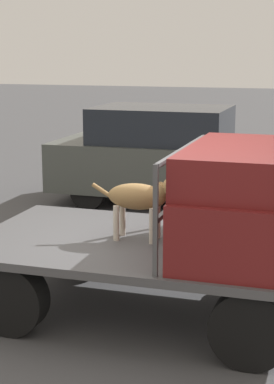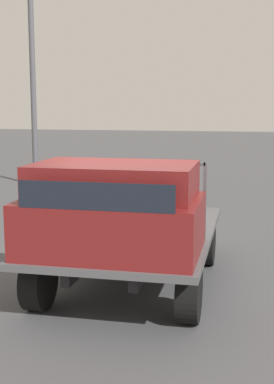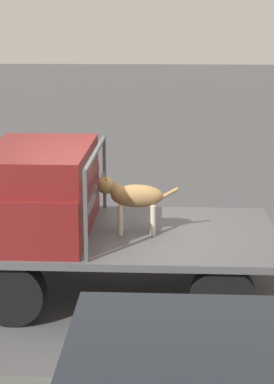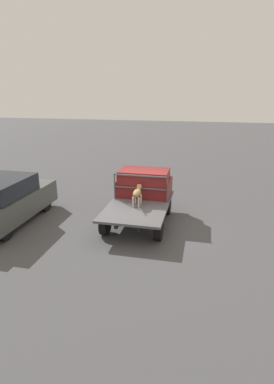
% 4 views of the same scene
% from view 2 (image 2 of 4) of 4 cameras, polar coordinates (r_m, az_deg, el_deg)
% --- Properties ---
extents(ground_plane, '(80.00, 80.00, 0.00)m').
position_cam_2_polar(ground_plane, '(7.29, -0.45, -9.76)').
color(ground_plane, '#474749').
extents(flatbed_truck, '(3.55, 2.09, 0.74)m').
position_cam_2_polar(flatbed_truck, '(7.13, -0.46, -5.59)').
color(flatbed_truck, black).
rests_on(flatbed_truck, ground).
extents(truck_cab, '(1.35, 1.97, 0.99)m').
position_cam_2_polar(truck_cab, '(6.01, -2.59, -1.96)').
color(truck_cab, maroon).
rests_on(truck_cab, flatbed_truck).
extents(truck_headboard, '(0.04, 1.97, 0.95)m').
position_cam_2_polar(truck_headboard, '(6.67, -1.04, 0.59)').
color(truck_headboard, '#4C4C4F').
rests_on(truck_headboard, flatbed_truck).
extents(dog, '(0.97, 0.26, 0.69)m').
position_cam_2_polar(dog, '(7.08, -0.12, -0.47)').
color(dog, beige).
rests_on(dog, flatbed_truck).
extents(light_pole_near, '(0.44, 0.44, 6.85)m').
position_cam_2_polar(light_pole_near, '(16.08, -11.20, 16.42)').
color(light_pole_near, '#4C4C51').
rests_on(light_pole_near, ground).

